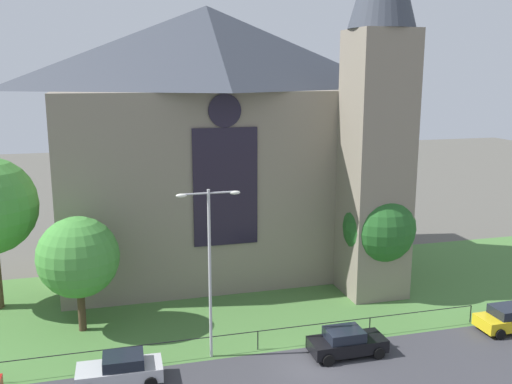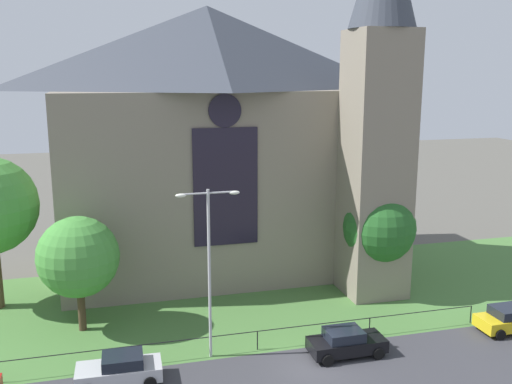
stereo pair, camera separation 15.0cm
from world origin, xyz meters
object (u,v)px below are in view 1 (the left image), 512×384
parked_car_silver (121,370)px  tree_left_near (78,257)px  parked_car_black (346,342)px  parked_car_yellow (511,318)px  tree_right_near (379,228)px  streetlamp_near (210,254)px  church_building (220,140)px

parked_car_silver → tree_left_near: bearing=-71.8°
parked_car_silver → parked_car_black: same height
parked_car_silver → parked_car_yellow: size_ratio=1.01×
tree_right_near → streetlamp_near: size_ratio=0.78×
tree_left_near → parked_car_silver: 8.06m
streetlamp_near → tree_right_near: bearing=24.4°
tree_left_near → parked_car_black: size_ratio=1.67×
parked_car_yellow → parked_car_silver: bearing=179.7°
tree_left_near → parked_car_silver: size_ratio=1.65×
parked_car_black → tree_right_near: bearing=53.2°
church_building → parked_car_black: church_building is taller
tree_left_near → streetlamp_near: size_ratio=0.75×
streetlamp_near → parked_car_silver: 7.22m
streetlamp_near → church_building: bearing=76.0°
tree_right_near → parked_car_yellow: size_ratio=1.74×
church_building → parked_car_silver: size_ratio=6.11×
parked_car_black → parked_car_silver: bearing=178.8°
church_building → parked_car_silver: bearing=-118.5°
parked_car_silver → parked_car_yellow: (22.91, 0.07, 0.00)m
tree_right_near → parked_car_yellow: tree_right_near is taller
church_building → tree_left_near: bearing=-140.4°
parked_car_silver → parked_car_black: (12.09, -0.21, 0.00)m
streetlamp_near → parked_car_yellow: size_ratio=2.22×
parked_car_black → parked_car_yellow: same height
church_building → parked_car_black: bearing=-76.4°
tree_right_near → parked_car_black: bearing=-126.6°
church_building → streetlamp_near: church_building is taller
tree_right_near → tree_left_near: tree_right_near is taller
parked_car_silver → parked_car_yellow: same height
tree_left_near → streetlamp_near: streetlamp_near is taller
tree_right_near → parked_car_silver: (-17.71, -7.37, -4.06)m
parked_car_silver → parked_car_black: size_ratio=1.01×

